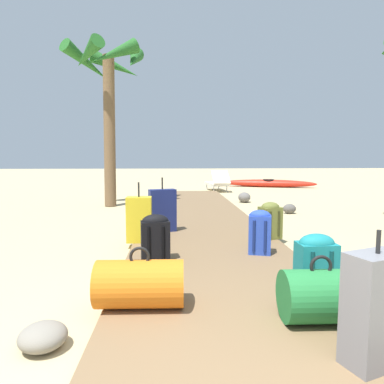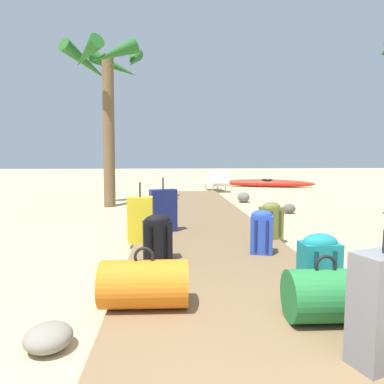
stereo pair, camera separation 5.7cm
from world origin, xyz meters
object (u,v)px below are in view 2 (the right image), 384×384
object	(u,v)px
duffel_bag_orange	(144,284)
backpack_black	(157,236)
duffel_bag_green	(324,295)
suitcase_yellow	(140,219)
backpack_blue	(262,231)
palm_tree_near_left	(107,80)
suitcase_navy	(163,210)
kayak	(267,183)
lounge_chair	(216,182)
backpack_teal	(319,261)
suitcase_grey	(381,309)
backpack_olive	(271,219)

from	to	relation	value
duffel_bag_orange	backpack_black	distance (m)	1.25
duffel_bag_green	suitcase_yellow	world-z (taller)	suitcase_yellow
backpack_blue	palm_tree_near_left	xyz separation A→B (m)	(-2.67, 4.86, 2.82)
suitcase_navy	kayak	size ratio (longest dim) A/B	0.23
duffel_bag_orange	lounge_chair	size ratio (longest dim) A/B	0.43
duffel_bag_green	backpack_black	bearing A→B (deg)	128.91
suitcase_yellow	kayak	xyz separation A→B (m)	(4.45, 9.17, -0.24)
backpack_black	suitcase_yellow	size ratio (longest dim) A/B	0.64
backpack_teal	backpack_black	size ratio (longest dim) A/B	0.97
palm_tree_near_left	backpack_teal	bearing A→B (deg)	-64.66
suitcase_yellow	suitcase_navy	xyz separation A→B (m)	(0.31, 0.64, 0.02)
duffel_bag_green	suitcase_navy	xyz separation A→B (m)	(-1.22, 3.07, 0.15)
duffel_bag_orange	backpack_blue	world-z (taller)	backpack_blue
duffel_bag_green	lounge_chair	size ratio (longest dim) A/B	0.34
duffel_bag_orange	palm_tree_near_left	bearing A→B (deg)	102.01
duffel_bag_orange	palm_tree_near_left	xyz separation A→B (m)	(-1.34, 6.28, 2.91)
duffel_bag_orange	suitcase_grey	xyz separation A→B (m)	(1.41, -0.84, 0.14)
backpack_black	suitcase_grey	distance (m)	2.48
suitcase_yellow	backpack_teal	bearing A→B (deg)	-47.26
backpack_teal	backpack_blue	bearing A→B (deg)	99.49
backpack_teal	lounge_chair	xyz separation A→B (m)	(0.38, 9.53, -0.03)
backpack_olive	lounge_chair	xyz separation A→B (m)	(0.23, 7.57, -0.03)
lounge_chair	palm_tree_near_left	bearing A→B (deg)	-132.98
suitcase_grey	suitcase_yellow	bearing A→B (deg)	118.63
suitcase_yellow	lounge_chair	size ratio (longest dim) A/B	0.52
duffel_bag_orange	backpack_teal	world-z (taller)	backpack_teal
backpack_teal	backpack_black	distance (m)	1.78
backpack_teal	suitcase_navy	distance (m)	2.89
lounge_chair	kayak	xyz separation A→B (m)	(2.34, 1.52, -0.17)
suitcase_navy	suitcase_yellow	bearing A→B (deg)	-115.83
backpack_black	duffel_bag_orange	bearing A→B (deg)	-92.80
lounge_chair	duffel_bag_green	bearing A→B (deg)	-93.32
backpack_black	kayak	distance (m)	10.88
duffel_bag_orange	suitcase_yellow	distance (m)	2.12
duffel_bag_orange	suitcase_grey	world-z (taller)	suitcase_grey
duffel_bag_orange	kayak	distance (m)	12.06
duffel_bag_orange	suitcase_yellow	xyz separation A→B (m)	(-0.21, 2.11, 0.13)
suitcase_grey	palm_tree_near_left	distance (m)	8.12
backpack_teal	backpack_black	world-z (taller)	backpack_black
lounge_chair	suitcase_grey	bearing A→B (deg)	-92.71
backpack_black	palm_tree_near_left	world-z (taller)	palm_tree_near_left
duffel_bag_orange	backpack_olive	world-z (taller)	backpack_olive
palm_tree_near_left	backpack_black	bearing A→B (deg)	-74.51
backpack_olive	suitcase_grey	size ratio (longest dim) A/B	0.68
suitcase_yellow	lounge_chair	world-z (taller)	suitcase_yellow
lounge_chair	duffel_bag_orange	bearing A→B (deg)	-101.05
duffel_bag_orange	suitcase_navy	size ratio (longest dim) A/B	0.81
backpack_olive	suitcase_grey	distance (m)	3.05
suitcase_navy	backpack_olive	bearing A→B (deg)	-19.30
suitcase_grey	suitcase_navy	bearing A→B (deg)	109.97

